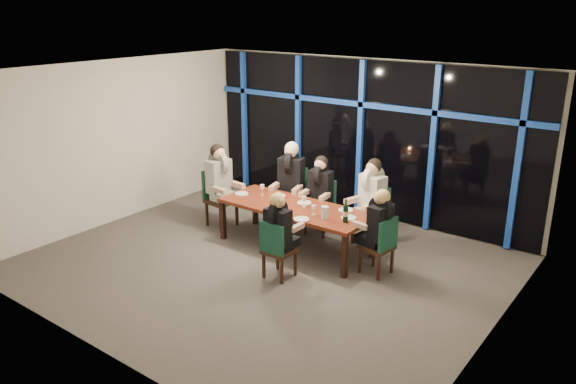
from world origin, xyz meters
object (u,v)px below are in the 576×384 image
object	(u,v)px
diner_end_right	(379,219)
water_pitcher	(325,213)
dining_table	(295,210)
diner_far_right	(371,190)
chair_far_right	(373,212)
chair_far_left	(292,193)
chair_far_mid	(321,203)
chair_end_left	(218,194)
diner_end_left	(220,174)
diner_near_mid	(279,223)
chair_end_right	(382,243)
diner_far_mid	(320,184)
wine_bottle	(346,213)
chair_near_mid	(276,247)
diner_far_left	(290,172)

from	to	relation	value
diner_end_right	water_pitcher	distance (m)	0.85
dining_table	diner_far_right	distance (m)	1.31
chair_far_right	chair_far_left	bearing A→B (deg)	-161.45
chair_far_mid	diner_end_right	distance (m)	1.85
diner_end_right	diner_far_right	bearing A→B (deg)	-136.96
chair_far_mid	dining_table	bearing A→B (deg)	-94.12
chair_far_right	chair_end_left	world-z (taller)	chair_end_left
diner_end_right	water_pitcher	xyz separation A→B (m)	(-0.83, -0.18, -0.04)
diner_end_left	diner_end_right	distance (m)	3.24
diner_end_right	chair_far_left	bearing A→B (deg)	-103.49
chair_far_mid	diner_near_mid	size ratio (longest dim) A/B	1.09
chair_end_right	diner_far_right	size ratio (longest dim) A/B	0.92
diner_end_left	diner_near_mid	size ratio (longest dim) A/B	1.15
chair_end_right	diner_far_mid	xyz separation A→B (m)	(-1.66, 0.80, 0.41)
chair_far_right	wine_bottle	world-z (taller)	wine_bottle
diner_near_mid	chair_near_mid	bearing A→B (deg)	90.00
chair_near_mid	diner_far_mid	bearing A→B (deg)	-75.82
chair_end_left	wine_bottle	xyz separation A→B (m)	(2.81, -0.12, 0.30)
chair_far_mid	diner_far_left	size ratio (longest dim) A/B	0.93
water_pitcher	chair_end_left	bearing A→B (deg)	174.14
dining_table	chair_near_mid	xyz separation A→B (m)	(0.44, -1.08, -0.17)
dining_table	diner_near_mid	xyz separation A→B (m)	(0.44, -1.00, 0.20)
wine_bottle	chair_end_left	bearing A→B (deg)	177.59
chair_far_mid	chair_far_right	distance (m)	1.00
diner_end_right	wine_bottle	bearing A→B (deg)	-72.04
chair_far_left	diner_far_left	world-z (taller)	diner_far_left
chair_near_mid	diner_near_mid	size ratio (longest dim) A/B	1.03
diner_far_left	chair_far_left	bearing A→B (deg)	90.00
chair_far_right	chair_near_mid	bearing A→B (deg)	-88.60
chair_far_right	diner_end_left	size ratio (longest dim) A/B	1.00
dining_table	diner_far_right	bearing A→B (deg)	43.17
diner_far_left	diner_end_left	size ratio (longest dim) A/B	1.02
wine_bottle	water_pitcher	xyz separation A→B (m)	(-0.32, -0.09, -0.04)
diner_far_right	chair_near_mid	bearing A→B (deg)	-88.54
diner_far_mid	diner_near_mid	world-z (taller)	diner_far_mid
chair_far_mid	water_pitcher	xyz separation A→B (m)	(0.76, -1.05, 0.31)
chair_far_right	chair_end_right	size ratio (longest dim) A/B	1.11
diner_near_mid	chair_far_left	bearing A→B (deg)	-58.73
diner_far_right	wine_bottle	xyz separation A→B (m)	(0.11, -0.98, -0.09)
chair_end_left	water_pitcher	size ratio (longest dim) A/B	5.10
chair_far_left	diner_far_left	bearing A→B (deg)	-90.00
dining_table	diner_far_mid	distance (m)	0.81
wine_bottle	dining_table	bearing A→B (deg)	173.81
wine_bottle	diner_end_left	bearing A→B (deg)	177.70
chair_end_left	diner_far_mid	size ratio (longest dim) A/B	1.11
dining_table	chair_end_right	size ratio (longest dim) A/B	2.79
dining_table	chair_end_left	xyz separation A→B (m)	(-1.78, 0.01, -0.09)
chair_far_mid	diner_end_left	bearing A→B (deg)	-159.39
dining_table	chair_far_right	distance (m)	1.35
chair_far_right	diner_near_mid	size ratio (longest dim) A/B	1.16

